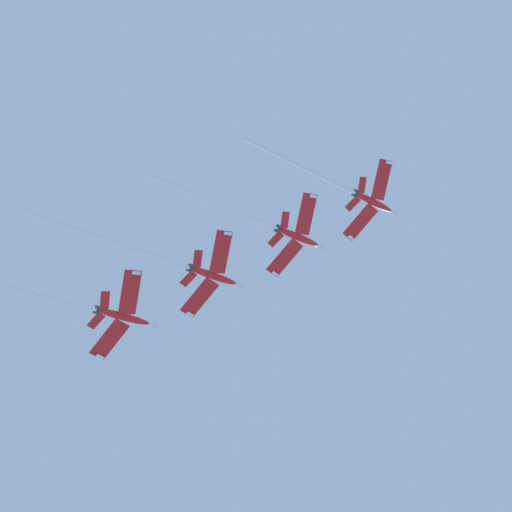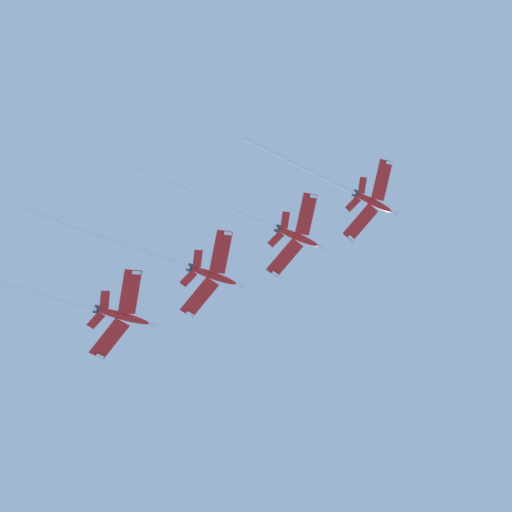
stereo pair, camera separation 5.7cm
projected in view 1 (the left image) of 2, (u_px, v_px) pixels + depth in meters
name	position (u px, v px, depth m)	size (l,w,h in m)	color
jet_lead	(352.00, 192.00, 155.13)	(37.58, 19.43, 22.42)	red
jet_second	(277.00, 228.00, 149.66)	(39.94, 19.75, 24.34)	red
jet_third	(177.00, 263.00, 141.71)	(41.84, 20.15, 24.41)	red
jet_fourth	(78.00, 304.00, 135.91)	(43.10, 19.93, 25.21)	red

